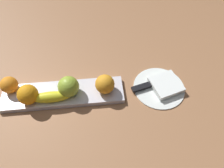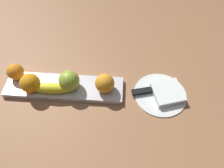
{
  "view_description": "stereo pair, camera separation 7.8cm",
  "coord_description": "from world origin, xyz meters",
  "px_view_note": "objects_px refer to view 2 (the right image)",
  "views": [
    {
      "loc": [
        0.17,
        -0.44,
        0.68
      ],
      "look_at": [
        0.21,
        0.02,
        0.05
      ],
      "focal_mm": 32.39,
      "sensor_mm": 36.0,
      "label": 1
    },
    {
      "loc": [
        0.25,
        -0.45,
        0.68
      ],
      "look_at": [
        0.21,
        0.02,
        0.05
      ],
      "focal_mm": 32.39,
      "sensor_mm": 36.0,
      "label": 2
    }
  ],
  "objects_px": {
    "orange_near_banana": "(30,83)",
    "fruit_tray": "(64,87)",
    "apple": "(69,81)",
    "dinner_plate": "(160,94)",
    "banana": "(51,88)",
    "orange_near_apple": "(105,83)",
    "folded_napkin": "(168,92)",
    "orange_center": "(15,72)",
    "knife": "(147,91)"
  },
  "relations": [
    {
      "from": "apple",
      "to": "folded_napkin",
      "type": "height_order",
      "value": "apple"
    },
    {
      "from": "banana",
      "to": "dinner_plate",
      "type": "height_order",
      "value": "banana"
    },
    {
      "from": "banana",
      "to": "orange_near_apple",
      "type": "relative_size",
      "value": 2.04
    },
    {
      "from": "apple",
      "to": "orange_near_apple",
      "type": "xyz_separation_m",
      "value": [
        0.14,
        0.0,
        -0.0
      ]
    },
    {
      "from": "fruit_tray",
      "to": "orange_near_apple",
      "type": "relative_size",
      "value": 6.31
    },
    {
      "from": "banana",
      "to": "orange_near_apple",
      "type": "bearing_deg",
      "value": -173.44
    },
    {
      "from": "apple",
      "to": "knife",
      "type": "xyz_separation_m",
      "value": [
        0.3,
        0.01,
        -0.05
      ]
    },
    {
      "from": "folded_napkin",
      "to": "knife",
      "type": "bearing_deg",
      "value": 176.21
    },
    {
      "from": "banana",
      "to": "orange_center",
      "type": "distance_m",
      "value": 0.17
    },
    {
      "from": "fruit_tray",
      "to": "banana",
      "type": "xyz_separation_m",
      "value": [
        -0.04,
        -0.03,
        0.03
      ]
    },
    {
      "from": "orange_center",
      "to": "apple",
      "type": "bearing_deg",
      "value": -8.92
    },
    {
      "from": "fruit_tray",
      "to": "knife",
      "type": "distance_m",
      "value": 0.33
    },
    {
      "from": "banana",
      "to": "orange_near_banana",
      "type": "height_order",
      "value": "orange_near_banana"
    },
    {
      "from": "orange_center",
      "to": "knife",
      "type": "distance_m",
      "value": 0.53
    },
    {
      "from": "dinner_plate",
      "to": "apple",
      "type": "bearing_deg",
      "value": -179.37
    },
    {
      "from": "orange_center",
      "to": "dinner_plate",
      "type": "relative_size",
      "value": 0.31
    },
    {
      "from": "apple",
      "to": "fruit_tray",
      "type": "bearing_deg",
      "value": 172.32
    },
    {
      "from": "apple",
      "to": "dinner_plate",
      "type": "bearing_deg",
      "value": 0.63
    },
    {
      "from": "apple",
      "to": "knife",
      "type": "relative_size",
      "value": 0.45
    },
    {
      "from": "apple",
      "to": "orange_near_apple",
      "type": "bearing_deg",
      "value": 0.16
    },
    {
      "from": "apple",
      "to": "orange_near_banana",
      "type": "xyz_separation_m",
      "value": [
        -0.15,
        -0.02,
        -0.0
      ]
    },
    {
      "from": "apple",
      "to": "knife",
      "type": "distance_m",
      "value": 0.31
    },
    {
      "from": "knife",
      "to": "orange_near_banana",
      "type": "bearing_deg",
      "value": 168.98
    },
    {
      "from": "dinner_plate",
      "to": "orange_near_banana",
      "type": "bearing_deg",
      "value": -177.38
    },
    {
      "from": "fruit_tray",
      "to": "dinner_plate",
      "type": "height_order",
      "value": "fruit_tray"
    },
    {
      "from": "orange_center",
      "to": "banana",
      "type": "bearing_deg",
      "value": -21.44
    },
    {
      "from": "dinner_plate",
      "to": "fruit_tray",
      "type": "bearing_deg",
      "value": -180.0
    },
    {
      "from": "orange_near_apple",
      "to": "orange_center",
      "type": "distance_m",
      "value": 0.37
    },
    {
      "from": "orange_near_banana",
      "to": "knife",
      "type": "bearing_deg",
      "value": 3.62
    },
    {
      "from": "apple",
      "to": "orange_center",
      "type": "height_order",
      "value": "apple"
    },
    {
      "from": "orange_near_apple",
      "to": "dinner_plate",
      "type": "xyz_separation_m",
      "value": [
        0.22,
        0.0,
        -0.06
      ]
    },
    {
      "from": "knife",
      "to": "folded_napkin",
      "type": "bearing_deg",
      "value": -18.43
    },
    {
      "from": "orange_near_banana",
      "to": "apple",
      "type": "bearing_deg",
      "value": 7.4
    },
    {
      "from": "banana",
      "to": "orange_center",
      "type": "relative_size",
      "value": 2.32
    },
    {
      "from": "dinner_plate",
      "to": "knife",
      "type": "relative_size",
      "value": 1.16
    },
    {
      "from": "banana",
      "to": "orange_near_apple",
      "type": "distance_m",
      "value": 0.21
    },
    {
      "from": "fruit_tray",
      "to": "dinner_plate",
      "type": "xyz_separation_m",
      "value": [
        0.39,
        0.0,
        -0.01
      ]
    },
    {
      "from": "banana",
      "to": "dinner_plate",
      "type": "distance_m",
      "value": 0.43
    },
    {
      "from": "orange_near_banana",
      "to": "folded_napkin",
      "type": "relative_size",
      "value": 0.67
    },
    {
      "from": "dinner_plate",
      "to": "folded_napkin",
      "type": "xyz_separation_m",
      "value": [
        0.03,
        -0.0,
        0.01
      ]
    },
    {
      "from": "orange_center",
      "to": "knife",
      "type": "bearing_deg",
      "value": -2.85
    },
    {
      "from": "orange_near_banana",
      "to": "fruit_tray",
      "type": "bearing_deg",
      "value": 11.01
    },
    {
      "from": "orange_center",
      "to": "dinner_plate",
      "type": "height_order",
      "value": "orange_center"
    },
    {
      "from": "orange_near_banana",
      "to": "dinner_plate",
      "type": "height_order",
      "value": "orange_near_banana"
    },
    {
      "from": "folded_napkin",
      "to": "orange_center",
      "type": "bearing_deg",
      "value": 177.02
    },
    {
      "from": "fruit_tray",
      "to": "apple",
      "type": "relative_size",
      "value": 5.86
    },
    {
      "from": "orange_near_apple",
      "to": "orange_center",
      "type": "height_order",
      "value": "orange_near_apple"
    },
    {
      "from": "fruit_tray",
      "to": "orange_center",
      "type": "height_order",
      "value": "orange_center"
    },
    {
      "from": "orange_near_banana",
      "to": "dinner_plate",
      "type": "xyz_separation_m",
      "value": [
        0.51,
        0.02,
        -0.06
      ]
    },
    {
      "from": "fruit_tray",
      "to": "folded_napkin",
      "type": "bearing_deg",
      "value": -0.0
    }
  ]
}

